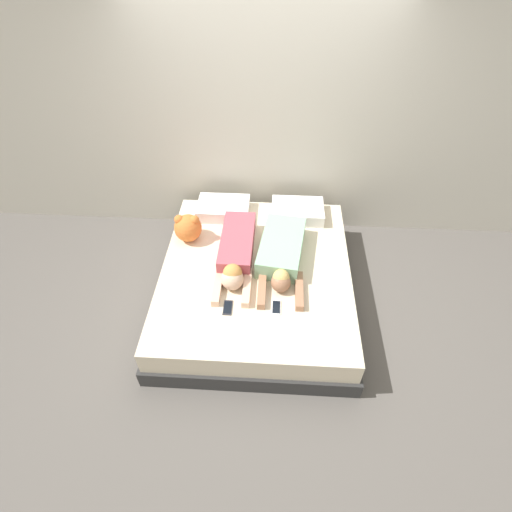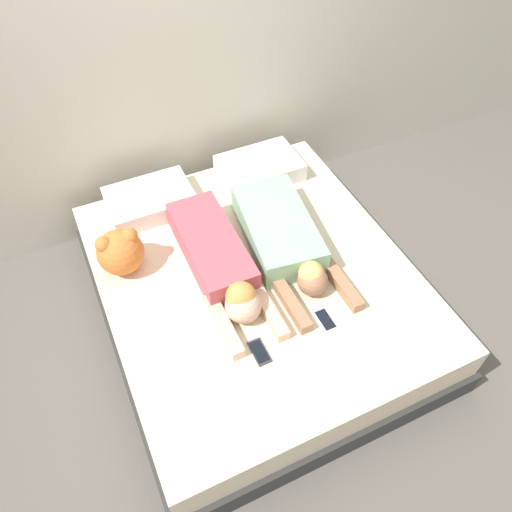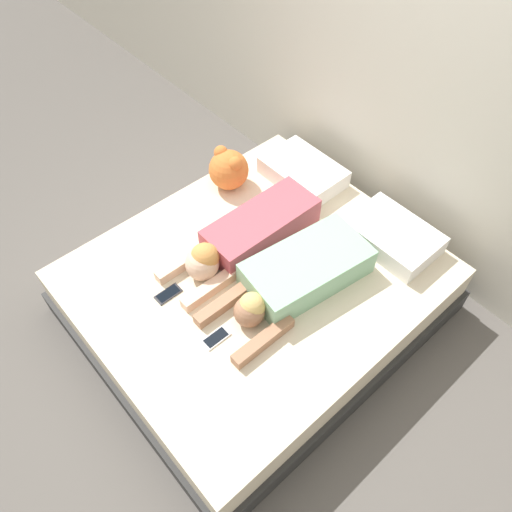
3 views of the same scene
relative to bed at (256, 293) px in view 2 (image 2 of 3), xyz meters
The scene contains 10 objects.
ground_plane 0.21m from the bed, ahead, with size 12.00×12.00×0.00m, color #5B5651.
wall_back 1.63m from the bed, 90.00° to the left, with size 12.00×0.06×2.60m.
bed is the anchor object (origin of this frame).
pillow_head_left 0.94m from the bed, 116.66° to the left, with size 0.56×0.39×0.13m.
pillow_head_right 0.94m from the bed, 63.34° to the left, with size 0.56×0.39×0.13m.
person_left 0.38m from the bed, 157.13° to the left, with size 0.33×1.10×0.24m.
person_right 0.40m from the bed, 23.98° to the left, with size 0.49×1.10×0.21m.
cell_phone_left 0.59m from the bed, 113.13° to the right, with size 0.08×0.16×0.01m.
cell_phone_right 0.56m from the bed, 66.85° to the right, with size 0.08×0.16×0.01m.
plush_toy 0.88m from the bed, 152.20° to the left, with size 0.28×0.28×0.29m.
Camera 2 is at (-0.80, -1.72, 2.77)m, focal length 35.00 mm.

